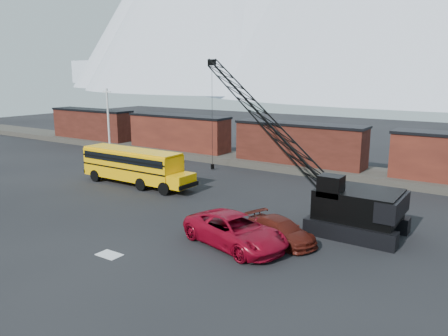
# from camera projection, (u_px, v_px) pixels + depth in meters

# --- Properties ---
(ground) EXTENTS (160.00, 160.00, 0.00)m
(ground) POSITION_uv_depth(u_px,v_px,m) (153.00, 232.00, 27.53)
(ground) COLOR black
(ground) RESTS_ON ground
(gravel_berm) EXTENTS (120.00, 5.00, 0.70)m
(gravel_berm) POSITION_uv_depth(u_px,v_px,m) (298.00, 166.00, 45.32)
(gravel_berm) COLOR #4B463E
(gravel_berm) RESTS_ON ground
(boxcar_west_far) EXTENTS (13.70, 3.10, 4.17)m
(boxcar_west_far) POSITION_uv_depth(u_px,v_px,m) (92.00, 124.00, 62.22)
(boxcar_west_far) COLOR #521F17
(boxcar_west_far) RESTS_ON gravel_berm
(boxcar_west_near) EXTENTS (13.70, 3.10, 4.17)m
(boxcar_west_near) POSITION_uv_depth(u_px,v_px,m) (179.00, 132.00, 53.51)
(boxcar_west_near) COLOR #411912
(boxcar_west_near) RESTS_ON gravel_berm
(boxcar_mid) EXTENTS (13.70, 3.10, 4.17)m
(boxcar_mid) POSITION_uv_depth(u_px,v_px,m) (299.00, 143.00, 44.81)
(boxcar_mid) COLOR #521F17
(boxcar_mid) RESTS_ON gravel_berm
(utility_pole) EXTENTS (1.40, 0.24, 8.00)m
(utility_pole) POSITION_uv_depth(u_px,v_px,m) (108.00, 120.00, 54.33)
(utility_pole) COLOR silver
(utility_pole) RESTS_ON ground
(snow_patch) EXTENTS (1.40, 0.90, 0.02)m
(snow_patch) POSITION_uv_depth(u_px,v_px,m) (109.00, 255.00, 24.01)
(snow_patch) COLOR silver
(snow_patch) RESTS_ON ground
(school_bus) EXTENTS (11.65, 2.65, 3.19)m
(school_bus) POSITION_uv_depth(u_px,v_px,m) (135.00, 165.00, 38.81)
(school_bus) COLOR #FFB305
(school_bus) RESTS_ON ground
(red_pickup) EXTENTS (7.27, 4.74, 1.86)m
(red_pickup) POSITION_uv_depth(u_px,v_px,m) (235.00, 231.00, 25.08)
(red_pickup) COLOR maroon
(red_pickup) RESTS_ON ground
(maroon_suv) EXTENTS (5.22, 3.52, 1.41)m
(maroon_suv) POSITION_uv_depth(u_px,v_px,m) (281.00, 230.00, 25.76)
(maroon_suv) COLOR #4E150E
(maroon_suv) RESTS_ON ground
(crawler_crane) EXTENTS (21.38, 12.54, 11.36)m
(crawler_crane) POSITION_uv_depth(u_px,v_px,m) (260.00, 114.00, 35.36)
(crawler_crane) COLOR black
(crawler_crane) RESTS_ON ground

